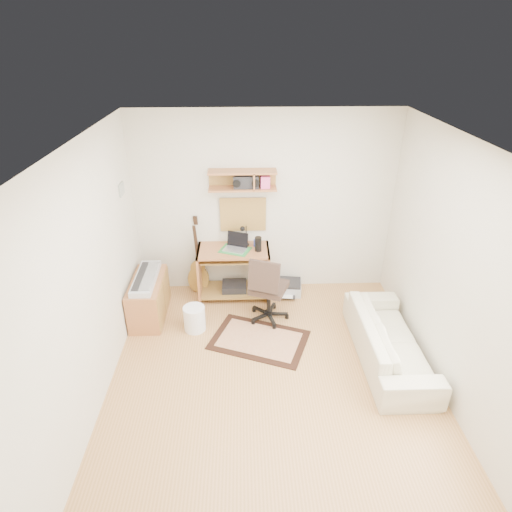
{
  "coord_description": "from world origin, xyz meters",
  "views": [
    {
      "loc": [
        -0.31,
        -3.59,
        3.46
      ],
      "look_at": [
        -0.15,
        1.05,
        1.0
      ],
      "focal_mm": 30.15,
      "sensor_mm": 36.0,
      "label": 1
    }
  ],
  "objects_px": {
    "desk": "(234,273)",
    "task_chair": "(269,287)",
    "printer": "(286,287)",
    "cabinet": "(149,298)",
    "sofa": "(390,334)"
  },
  "relations": [
    {
      "from": "desk",
      "to": "task_chair",
      "type": "xyz_separation_m",
      "value": [
        0.46,
        -0.59,
        0.11
      ]
    },
    {
      "from": "desk",
      "to": "sofa",
      "type": "height_order",
      "value": "desk"
    },
    {
      "from": "desk",
      "to": "cabinet",
      "type": "xyz_separation_m",
      "value": [
        -1.14,
        -0.47,
        -0.1
      ]
    },
    {
      "from": "task_chair",
      "to": "printer",
      "type": "distance_m",
      "value": 0.82
    },
    {
      "from": "printer",
      "to": "desk",
      "type": "bearing_deg",
      "value": -168.43
    },
    {
      "from": "desk",
      "to": "task_chair",
      "type": "height_order",
      "value": "task_chair"
    },
    {
      "from": "task_chair",
      "to": "cabinet",
      "type": "distance_m",
      "value": 1.62
    },
    {
      "from": "cabinet",
      "to": "sofa",
      "type": "height_order",
      "value": "sofa"
    },
    {
      "from": "sofa",
      "to": "task_chair",
      "type": "bearing_deg",
      "value": 58.71
    },
    {
      "from": "cabinet",
      "to": "printer",
      "type": "distance_m",
      "value": 1.98
    },
    {
      "from": "cabinet",
      "to": "sofa",
      "type": "bearing_deg",
      "value": -17.73
    },
    {
      "from": "cabinet",
      "to": "desk",
      "type": "bearing_deg",
      "value": 22.32
    },
    {
      "from": "desk",
      "to": "cabinet",
      "type": "height_order",
      "value": "desk"
    },
    {
      "from": "cabinet",
      "to": "sofa",
      "type": "relative_size",
      "value": 0.51
    },
    {
      "from": "task_chair",
      "to": "printer",
      "type": "bearing_deg",
      "value": 86.81
    }
  ]
}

